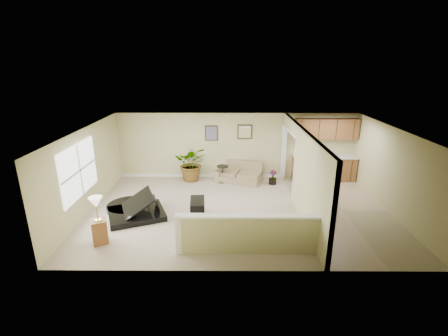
{
  "coord_description": "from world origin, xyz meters",
  "views": [
    {
      "loc": [
        -0.4,
        -8.97,
        4.34
      ],
      "look_at": [
        -0.46,
        0.4,
        1.23
      ],
      "focal_mm": 26.0,
      "sensor_mm": 36.0,
      "label": 1
    }
  ],
  "objects_px": {
    "piano": "(135,195)",
    "palm_plant": "(192,164)",
    "loveseat": "(239,171)",
    "accent_table": "(223,172)",
    "lamp_stand": "(99,224)",
    "small_plant": "(273,178)",
    "piano_bench": "(198,209)"
  },
  "relations": [
    {
      "from": "piano",
      "to": "loveseat",
      "type": "bearing_deg",
      "value": 20.59
    },
    {
      "from": "lamp_stand",
      "to": "piano_bench",
      "type": "bearing_deg",
      "value": 31.31
    },
    {
      "from": "small_plant",
      "to": "lamp_stand",
      "type": "height_order",
      "value": "lamp_stand"
    },
    {
      "from": "loveseat",
      "to": "accent_table",
      "type": "distance_m",
      "value": 0.64
    },
    {
      "from": "piano_bench",
      "to": "lamp_stand",
      "type": "xyz_separation_m",
      "value": [
        -2.31,
        -1.41,
        0.26
      ]
    },
    {
      "from": "piano",
      "to": "small_plant",
      "type": "xyz_separation_m",
      "value": [
        4.37,
        2.48,
        -0.39
      ]
    },
    {
      "from": "lamp_stand",
      "to": "piano",
      "type": "bearing_deg",
      "value": 73.1
    },
    {
      "from": "palm_plant",
      "to": "lamp_stand",
      "type": "relative_size",
      "value": 1.09
    },
    {
      "from": "lamp_stand",
      "to": "palm_plant",
      "type": "bearing_deg",
      "value": 67.44
    },
    {
      "from": "piano_bench",
      "to": "accent_table",
      "type": "relative_size",
      "value": 1.26
    },
    {
      "from": "palm_plant",
      "to": "small_plant",
      "type": "bearing_deg",
      "value": -7.81
    },
    {
      "from": "palm_plant",
      "to": "accent_table",
      "type": "bearing_deg",
      "value": -10.48
    },
    {
      "from": "loveseat",
      "to": "lamp_stand",
      "type": "xyz_separation_m",
      "value": [
        -3.62,
        -4.46,
        0.16
      ]
    },
    {
      "from": "loveseat",
      "to": "piano_bench",
      "type": "bearing_deg",
      "value": -92.18
    },
    {
      "from": "piano",
      "to": "palm_plant",
      "type": "height_order",
      "value": "piano"
    },
    {
      "from": "loveseat",
      "to": "palm_plant",
      "type": "distance_m",
      "value": 1.78
    },
    {
      "from": "loveseat",
      "to": "lamp_stand",
      "type": "bearing_deg",
      "value": -108.11
    },
    {
      "from": "accent_table",
      "to": "piano_bench",
      "type": "bearing_deg",
      "value": -103.6
    },
    {
      "from": "loveseat",
      "to": "small_plant",
      "type": "relative_size",
      "value": 3.73
    },
    {
      "from": "accent_table",
      "to": "lamp_stand",
      "type": "xyz_separation_m",
      "value": [
        -3.01,
        -4.27,
        0.11
      ]
    },
    {
      "from": "piano",
      "to": "piano_bench",
      "type": "distance_m",
      "value": 1.87
    },
    {
      "from": "loveseat",
      "to": "accent_table",
      "type": "bearing_deg",
      "value": -141.44
    },
    {
      "from": "palm_plant",
      "to": "piano_bench",
      "type": "bearing_deg",
      "value": -81.62
    },
    {
      "from": "loveseat",
      "to": "accent_table",
      "type": "xyz_separation_m",
      "value": [
        -0.61,
        -0.19,
        0.05
      ]
    },
    {
      "from": "piano",
      "to": "palm_plant",
      "type": "relative_size",
      "value": 1.62
    },
    {
      "from": "small_plant",
      "to": "lamp_stand",
      "type": "relative_size",
      "value": 0.43
    },
    {
      "from": "piano_bench",
      "to": "loveseat",
      "type": "height_order",
      "value": "loveseat"
    },
    {
      "from": "piano",
      "to": "loveseat",
      "type": "distance_m",
      "value": 4.26
    },
    {
      "from": "palm_plant",
      "to": "lamp_stand",
      "type": "height_order",
      "value": "palm_plant"
    },
    {
      "from": "piano",
      "to": "loveseat",
      "type": "relative_size",
      "value": 1.1
    },
    {
      "from": "accent_table",
      "to": "palm_plant",
      "type": "height_order",
      "value": "palm_plant"
    },
    {
      "from": "piano_bench",
      "to": "small_plant",
      "type": "xyz_separation_m",
      "value": [
        2.54,
        2.66,
        -0.04
      ]
    }
  ]
}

